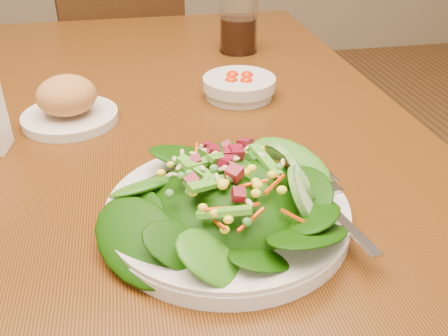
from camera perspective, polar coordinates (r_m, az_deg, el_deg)
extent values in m
cube|color=#653011|center=(0.84, -8.79, 3.42)|extent=(0.90, 1.40, 0.04)
cylinder|color=#412614|center=(1.62, -22.95, 0.57)|extent=(0.07, 0.07, 0.71)
cylinder|color=#412614|center=(1.63, 4.70, 3.27)|extent=(0.07, 0.07, 0.71)
cube|color=#412614|center=(1.99, -12.54, 10.90)|extent=(0.55, 0.55, 0.04)
cylinder|color=#412614|center=(2.29, -8.82, 7.69)|extent=(0.04, 0.04, 0.43)
cylinder|color=#412614|center=(2.21, -17.98, 5.55)|extent=(0.04, 0.04, 0.43)
cylinder|color=#412614|center=(1.98, -4.91, 3.94)|extent=(0.04, 0.04, 0.43)
cylinder|color=#412614|center=(1.88, -15.42, 1.30)|extent=(0.04, 0.04, 0.43)
cube|color=#412614|center=(1.72, -11.35, 17.04)|extent=(0.41, 0.16, 0.48)
cylinder|color=silver|center=(0.60, 0.37, -5.31)|extent=(0.29, 0.29, 0.02)
ellipsoid|color=black|center=(0.58, 0.38, -2.84)|extent=(0.20, 0.20, 0.04)
cube|color=silver|center=(0.60, 12.62, -4.50)|extent=(0.05, 0.18, 0.01)
cylinder|color=silver|center=(0.87, -17.15, 5.55)|extent=(0.16, 0.16, 0.02)
ellipsoid|color=#BA7132|center=(0.86, -17.56, 7.95)|extent=(0.10, 0.10, 0.06)
cylinder|color=silver|center=(0.93, 1.74, 9.25)|extent=(0.13, 0.13, 0.04)
sphere|color=red|center=(0.93, 2.64, 10.17)|extent=(0.03, 0.03, 0.03)
sphere|color=red|center=(0.94, 0.98, 10.24)|extent=(0.03, 0.03, 0.03)
sphere|color=red|center=(0.91, 0.84, 9.63)|extent=(0.03, 0.03, 0.03)
sphere|color=red|center=(0.91, 2.55, 9.57)|extent=(0.03, 0.03, 0.03)
cylinder|color=silver|center=(1.16, 1.68, 16.80)|extent=(0.09, 0.09, 0.15)
cylinder|color=black|center=(1.17, 1.65, 14.99)|extent=(0.08, 0.08, 0.08)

